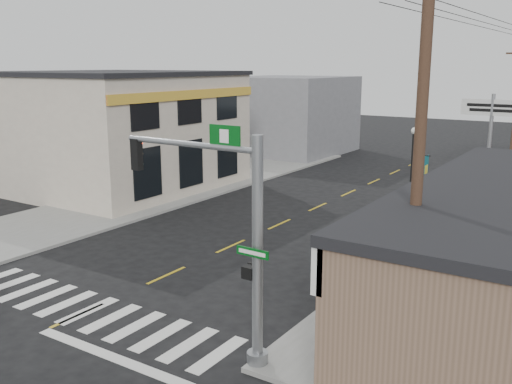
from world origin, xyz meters
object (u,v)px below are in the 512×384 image
Objects in this scene: guide_sign at (405,221)px; dance_center_sign at (491,124)px; fire_hydrant at (400,315)px; traffic_signal_pole at (233,223)px; lamp_post at (413,183)px; utility_pole_near at (419,155)px; bare_tree at (462,214)px.

guide_sign is 0.42× the size of dance_center_sign.
fire_hydrant is (1.65, -5.10, -1.31)m from guide_sign.
traffic_signal_pole is 5.87m from fire_hydrant.
guide_sign is at bearing -87.67° from lamp_post.
lamp_post is at bearing 105.31° from utility_pole_near.
bare_tree is 0.44× the size of utility_pole_near.
dance_center_sign is (1.13, 8.37, 2.91)m from guide_sign.
fire_hydrant is 6.79m from lamp_post.
bare_tree is (1.51, -0.14, 3.22)m from fire_hydrant.
guide_sign reaches higher than fire_hydrant.
utility_pole_near reaches higher than guide_sign.
fire_hydrant is 5.37m from utility_pole_near.
traffic_signal_pole is at bearing -155.17° from utility_pole_near.
guide_sign is at bearing -96.33° from dance_center_sign.
traffic_signal_pole is at bearing -96.74° from dance_center_sign.
traffic_signal_pole reaches higher than guide_sign.
bare_tree is (3.23, -6.18, 0.64)m from lamp_post.
guide_sign is 0.25× the size of utility_pole_near.
lamp_post is (-1.73, 6.03, 2.58)m from fire_hydrant.
bare_tree reaches higher than fire_hydrant.
lamp_post is 8.70m from utility_pole_near.
traffic_signal_pole is 17.60m from dance_center_sign.
guide_sign is 6.41m from bare_tree.
lamp_post reaches higher than guide_sign.
utility_pole_near is at bearing -74.33° from lamp_post.
dance_center_sign is (1.21, 7.43, 1.65)m from lamp_post.
lamp_post is 7.00m from bare_tree.
utility_pole_near is at bearing -66.60° from fire_hydrant.
lamp_post reaches higher than fire_hydrant.
utility_pole_near reaches higher than dance_center_sign.
dance_center_sign is (2.48, 17.39, 1.05)m from traffic_signal_pole.
guide_sign is 8.93m from dance_center_sign.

